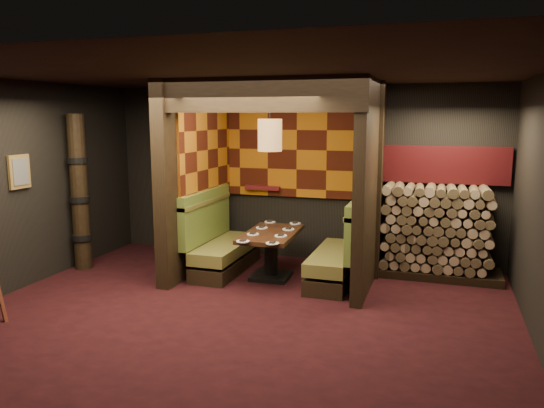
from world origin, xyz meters
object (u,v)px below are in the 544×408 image
(booth_bench_left, at_px, (220,245))
(dining_table, at_px, (271,248))
(booth_bench_right, at_px, (341,255))
(pendant_lamp, at_px, (270,135))
(firewood_stack, at_px, (442,232))
(totem_column, at_px, (79,194))

(booth_bench_left, bearing_deg, dining_table, -8.28)
(booth_bench_left, xyz_separation_m, booth_bench_right, (1.89, 0.00, 0.00))
(dining_table, xyz_separation_m, pendant_lamp, (0.00, -0.05, 1.64))
(booth_bench_right, xyz_separation_m, dining_table, (-1.02, -0.13, 0.06))
(dining_table, bearing_deg, booth_bench_left, 171.72)
(booth_bench_left, xyz_separation_m, dining_table, (0.87, -0.13, 0.06))
(booth_bench_left, height_order, firewood_stack, firewood_stack)
(booth_bench_left, xyz_separation_m, firewood_stack, (3.25, 0.70, 0.28))
(booth_bench_right, relative_size, totem_column, 0.67)
(dining_table, bearing_deg, totem_column, -171.88)
(dining_table, distance_m, firewood_stack, 2.52)
(booth_bench_right, distance_m, totem_column, 4.10)
(booth_bench_left, relative_size, booth_bench_right, 1.00)
(pendant_lamp, bearing_deg, totem_column, -172.83)
(dining_table, relative_size, totem_column, 0.56)
(totem_column, bearing_deg, pendant_lamp, 7.17)
(booth_bench_left, height_order, pendant_lamp, pendant_lamp)
(booth_bench_right, bearing_deg, firewood_stack, 27.35)
(pendant_lamp, distance_m, firewood_stack, 2.90)
(dining_table, xyz_separation_m, totem_column, (-2.96, -0.42, 0.72))
(booth_bench_left, distance_m, pendant_lamp, 1.92)
(totem_column, bearing_deg, booth_bench_right, 7.86)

